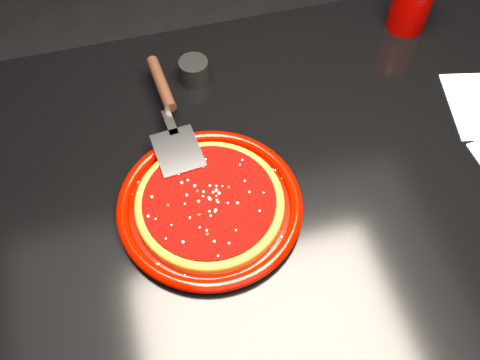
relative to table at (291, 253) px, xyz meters
name	(u,v)px	position (x,y,z in m)	size (l,w,h in m)	color
floor	(281,310)	(0.00, 0.00, -0.38)	(4.00, 4.00, 0.01)	black
table	(291,253)	(0.00, 0.00, 0.00)	(1.20, 0.80, 0.75)	black
plate	(210,205)	(-0.19, -0.05, 0.39)	(0.31, 0.31, 0.02)	#760500
pizza_crust	(210,204)	(-0.19, -0.05, 0.39)	(0.25, 0.25, 0.01)	brown
pizza_crust_rim	(209,202)	(-0.19, -0.05, 0.40)	(0.25, 0.25, 0.02)	brown
pizza_sauce	(209,201)	(-0.19, -0.05, 0.40)	(0.22, 0.22, 0.01)	#6A0805
parmesan_dusting	(209,199)	(-0.19, -0.05, 0.41)	(0.21, 0.21, 0.01)	beige
basil_flecks	(209,199)	(-0.19, -0.05, 0.41)	(0.19, 0.19, 0.00)	black
pizza_server	(170,113)	(-0.22, 0.14, 0.41)	(0.09, 0.32, 0.02)	silver
cup	(411,4)	(0.32, 0.29, 0.43)	(0.08, 0.08, 0.11)	#770100
ramekin	(194,70)	(-0.15, 0.25, 0.40)	(0.06, 0.06, 0.04)	black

